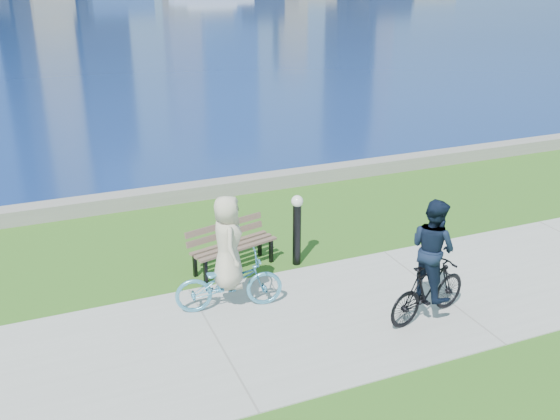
{
  "coord_description": "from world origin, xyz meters",
  "views": [
    {
      "loc": [
        -6.23,
        -7.82,
        5.43
      ],
      "look_at": [
        -2.1,
        2.13,
        1.1
      ],
      "focal_mm": 40.0,
      "sensor_mm": 36.0,
      "label": 1
    }
  ],
  "objects_px": {
    "cyclist_woman": "(228,268)",
    "bollard_lamp": "(297,225)",
    "cyclist_man": "(431,270)",
    "park_bench": "(231,242)"
  },
  "relations": [
    {
      "from": "park_bench",
      "to": "cyclist_man",
      "type": "distance_m",
      "value": 3.79
    },
    {
      "from": "bollard_lamp",
      "to": "cyclist_man",
      "type": "bearing_deg",
      "value": -66.3
    },
    {
      "from": "bollard_lamp",
      "to": "cyclist_woman",
      "type": "bearing_deg",
      "value": -147.54
    },
    {
      "from": "park_bench",
      "to": "cyclist_man",
      "type": "relative_size",
      "value": 0.86
    },
    {
      "from": "cyclist_woman",
      "to": "cyclist_man",
      "type": "xyz_separation_m",
      "value": [
        2.86,
        -1.52,
        0.13
      ]
    },
    {
      "from": "park_bench",
      "to": "bollard_lamp",
      "type": "distance_m",
      "value": 1.28
    },
    {
      "from": "park_bench",
      "to": "bollard_lamp",
      "type": "bearing_deg",
      "value": -30.38
    },
    {
      "from": "park_bench",
      "to": "bollard_lamp",
      "type": "relative_size",
      "value": 1.26
    },
    {
      "from": "cyclist_woman",
      "to": "bollard_lamp",
      "type": "bearing_deg",
      "value": -47.86
    },
    {
      "from": "park_bench",
      "to": "cyclist_man",
      "type": "height_order",
      "value": "cyclist_man"
    }
  ]
}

